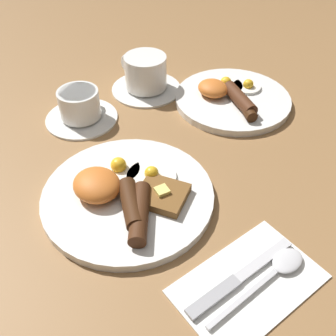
{
  "coord_description": "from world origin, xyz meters",
  "views": [
    {
      "loc": [
        0.37,
        -0.25,
        0.47
      ],
      "look_at": [
        0.01,
        0.08,
        0.03
      ],
      "focal_mm": 42.0,
      "sensor_mm": 36.0,
      "label": 1
    }
  ],
  "objects": [
    {
      "name": "ground_plane",
      "position": [
        0.0,
        0.0,
        0.0
      ],
      "size": [
        3.0,
        3.0,
        0.0
      ],
      "primitive_type": "plane",
      "color": "olive"
    },
    {
      "name": "breakfast_plate_near",
      "position": [
        0.0,
        -0.0,
        0.01
      ],
      "size": [
        0.28,
        0.28,
        0.05
      ],
      "color": "white",
      "rests_on": "ground_plane"
    },
    {
      "name": "teacup_near",
      "position": [
        -0.24,
        0.07,
        0.03
      ],
      "size": [
        0.15,
        0.15,
        0.07
      ],
      "color": "white",
      "rests_on": "ground_plane"
    },
    {
      "name": "breakfast_plate_far",
      "position": [
        -0.08,
        0.34,
        0.01
      ],
      "size": [
        0.25,
        0.25,
        0.05
      ],
      "color": "white",
      "rests_on": "ground_plane"
    },
    {
      "name": "napkin",
      "position": [
        0.23,
        0.02,
        0.0
      ],
      "size": [
        0.14,
        0.21,
        0.01
      ],
      "primitive_type": "cube",
      "rotation": [
        0.0,
        0.0,
        -0.08
      ],
      "color": "white",
      "rests_on": "ground_plane"
    },
    {
      "name": "teacup_far",
      "position": [
        -0.24,
        0.24,
        0.04
      ],
      "size": [
        0.16,
        0.16,
        0.08
      ],
      "color": "white",
      "rests_on": "ground_plane"
    },
    {
      "name": "knife",
      "position": [
        0.22,
        0.01,
        0.01
      ],
      "size": [
        0.03,
        0.19,
        0.01
      ],
      "rotation": [
        0.0,
        0.0,
        1.49
      ],
      "color": "silver",
      "rests_on": "napkin"
    },
    {
      "name": "spoon",
      "position": [
        0.25,
        0.07,
        0.01
      ],
      "size": [
        0.04,
        0.18,
        0.01
      ],
      "rotation": [
        0.0,
        0.0,
        1.52
      ],
      "color": "silver",
      "rests_on": "napkin"
    }
  ]
}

